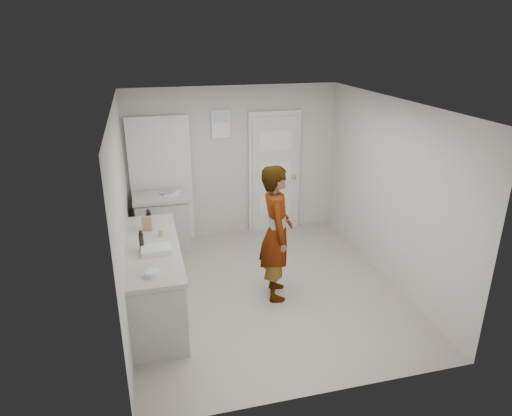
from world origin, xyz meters
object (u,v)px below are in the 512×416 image
object	(u,v)px
oil_cruet_a	(149,220)
baking_dish	(156,250)
person	(276,233)
oil_cruet_b	(141,241)
spice_jar	(161,233)
cake_mix_box	(147,223)
egg_bowl	(152,273)

from	to	relation	value
oil_cruet_a	baking_dish	distance (m)	0.69
person	oil_cruet_b	xyz separation A→B (m)	(-1.66, -0.13, 0.15)
spice_jar	cake_mix_box	bearing A→B (deg)	127.00
person	cake_mix_box	xyz separation A→B (m)	(-1.59, 0.41, 0.13)
person	spice_jar	xyz separation A→B (m)	(-1.43, 0.21, 0.07)
spice_jar	oil_cruet_b	size ratio (longest dim) A/B	0.32
cake_mix_box	egg_bowl	bearing A→B (deg)	-76.35
cake_mix_box	baking_dish	xyz separation A→B (m)	(0.08, -0.64, -0.07)
oil_cruet_b	egg_bowl	size ratio (longest dim) A/B	1.70
person	oil_cruet_b	bearing A→B (deg)	104.45
cake_mix_box	oil_cruet_b	distance (m)	0.55
person	cake_mix_box	world-z (taller)	person
cake_mix_box	spice_jar	size ratio (longest dim) A/B	2.44
person	oil_cruet_b	size ratio (longest dim) A/B	7.23
person	oil_cruet_a	world-z (taller)	person
person	oil_cruet_b	distance (m)	1.68
egg_bowl	cake_mix_box	bearing A→B (deg)	90.44
person	oil_cruet_a	bearing A→B (deg)	83.65
oil_cruet_b	cake_mix_box	bearing A→B (deg)	81.81
spice_jar	baking_dish	bearing A→B (deg)	-100.25
oil_cruet_a	baking_dish	size ratio (longest dim) A/B	0.80
spice_jar	oil_cruet_a	distance (m)	0.29
oil_cruet_a	oil_cruet_b	bearing A→B (deg)	-100.33
cake_mix_box	oil_cruet_b	size ratio (longest dim) A/B	0.79
oil_cruet_a	baking_dish	bearing A→B (deg)	-85.85
spice_jar	oil_cruet_a	xyz separation A→B (m)	(-0.13, 0.25, 0.09)
oil_cruet_a	baking_dish	world-z (taller)	oil_cruet_a
person	cake_mix_box	size ratio (longest dim) A/B	9.12
oil_cruet_b	baking_dish	distance (m)	0.21
spice_jar	oil_cruet_b	xyz separation A→B (m)	(-0.24, -0.34, 0.08)
oil_cruet_a	egg_bowl	world-z (taller)	oil_cruet_a
cake_mix_box	spice_jar	world-z (taller)	cake_mix_box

